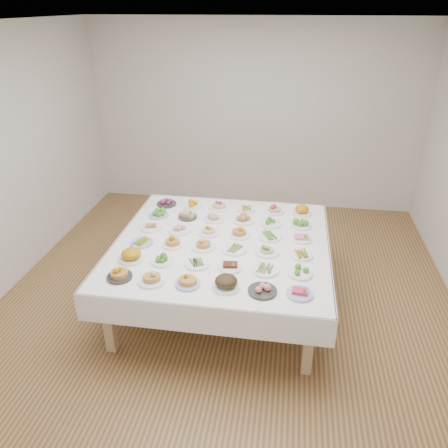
# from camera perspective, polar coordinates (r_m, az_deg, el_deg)

# --- Properties ---
(room_envelope) EXTENTS (5.02, 5.02, 2.81)m
(room_envelope) POSITION_cam_1_polar(r_m,az_deg,el_deg) (4.31, 0.82, 11.88)
(room_envelope) COLOR #9A6D40
(room_envelope) RESTS_ON ground
(display_table) EXTENTS (2.20, 2.20, 0.75)m
(display_table) POSITION_cam_1_polar(r_m,az_deg,el_deg) (4.53, -0.30, -3.06)
(display_table) COLOR white
(display_table) RESTS_ON ground
(dish_0) EXTENTS (0.23, 0.23, 0.13)m
(dish_0) POSITION_cam_1_polar(r_m,az_deg,el_deg) (4.01, -13.54, -6.12)
(dish_0) COLOR #2D2B28
(dish_0) RESTS_ON display_table
(dish_1) EXTENTS (0.25, 0.25, 0.15)m
(dish_1) POSITION_cam_1_polar(r_m,az_deg,el_deg) (3.90, -9.46, -6.64)
(dish_1) COLOR white
(dish_1) RESTS_ON display_table
(dish_2) EXTENTS (0.22, 0.22, 0.12)m
(dish_2) POSITION_cam_1_polar(r_m,az_deg,el_deg) (3.83, -4.78, -7.33)
(dish_2) COLOR #4C66B2
(dish_2) RESTS_ON display_table
(dish_3) EXTENTS (0.25, 0.25, 0.15)m
(dish_3) POSITION_cam_1_polar(r_m,az_deg,el_deg) (3.77, 0.28, -7.44)
(dish_3) COLOR white
(dish_3) RESTS_ON display_table
(dish_4) EXTENTS (0.25, 0.25, 0.10)m
(dish_4) POSITION_cam_1_polar(r_m,az_deg,el_deg) (3.75, 5.05, -8.34)
(dish_4) COLOR #2D2B28
(dish_4) RESTS_ON display_table
(dish_5) EXTENTS (0.22, 0.22, 0.09)m
(dish_5) POSITION_cam_1_polar(r_m,az_deg,el_deg) (3.76, 9.88, -8.71)
(dish_5) COLOR #4C66B2
(dish_5) RESTS_ON display_table
(dish_6) EXTENTS (0.24, 0.24, 0.14)m
(dish_6) POSITION_cam_1_polar(r_m,az_deg,el_deg) (4.25, -12.04, -3.81)
(dish_6) COLOR white
(dish_6) RESTS_ON display_table
(dish_7) EXTENTS (0.21, 0.21, 0.09)m
(dish_7) POSITION_cam_1_polar(r_m,az_deg,el_deg) (4.18, -8.06, -4.58)
(dish_7) COLOR white
(dish_7) RESTS_ON display_table
(dish_8) EXTENTS (0.24, 0.24, 0.05)m
(dish_8) POSITION_cam_1_polar(r_m,az_deg,el_deg) (4.12, -3.54, -5.12)
(dish_8) COLOR white
(dish_8) RESTS_ON display_table
(dish_9) EXTENTS (0.22, 0.22, 0.09)m
(dish_9) POSITION_cam_1_polar(r_m,az_deg,el_deg) (4.05, 0.81, -5.37)
(dish_9) COLOR white
(dish_9) RESTS_ON display_table
(dish_10) EXTENTS (0.25, 0.25, 0.05)m
(dish_10) POSITION_cam_1_polar(r_m,az_deg,el_deg) (4.03, 5.39, -5.88)
(dish_10) COLOR white
(dish_10) RESTS_ON display_table
(dish_11) EXTENTS (0.22, 0.22, 0.10)m
(dish_11) POSITION_cam_1_polar(r_m,az_deg,el_deg) (4.01, 9.93, -5.98)
(dish_11) COLOR white
(dish_11) RESTS_ON display_table
(dish_12) EXTENTS (0.25, 0.23, 0.06)m
(dish_12) POSITION_cam_1_polar(r_m,az_deg,el_deg) (4.53, -10.70, -2.28)
(dish_12) COLOR #4C66B2
(dish_12) RESTS_ON display_table
(dish_13) EXTENTS (0.21, 0.21, 0.12)m
(dish_13) POSITION_cam_1_polar(r_m,az_deg,el_deg) (4.43, -6.73, -2.20)
(dish_13) COLOR white
(dish_13) RESTS_ON display_table
(dish_14) EXTENTS (0.23, 0.23, 0.12)m
(dish_14) POSITION_cam_1_polar(r_m,az_deg,el_deg) (4.37, -2.72, -2.58)
(dish_14) COLOR white
(dish_14) RESTS_ON display_table
(dish_15) EXTENTS (0.24, 0.24, 0.06)m
(dish_15) POSITION_cam_1_polar(r_m,az_deg,el_deg) (4.33, 1.39, -3.26)
(dish_15) COLOR white
(dish_15) RESTS_ON display_table
(dish_16) EXTENTS (0.23, 0.23, 0.12)m
(dish_16) POSITION_cam_1_polar(r_m,az_deg,el_deg) (4.29, 5.64, -3.21)
(dish_16) COLOR white
(dish_16) RESTS_ON display_table
(dish_17) EXTENTS (0.21, 0.21, 0.05)m
(dish_17) POSITION_cam_1_polar(r_m,az_deg,el_deg) (4.30, 10.11, -3.96)
(dish_17) COLOR white
(dish_17) RESTS_ON display_table
(dish_18) EXTENTS (0.23, 0.23, 0.09)m
(dish_18) POSITION_cam_1_polar(r_m,az_deg,el_deg) (4.81, -9.52, -0.28)
(dish_18) COLOR white
(dish_18) RESTS_ON display_table
(dish_19) EXTENTS (0.24, 0.24, 0.09)m
(dish_19) POSITION_cam_1_polar(r_m,az_deg,el_deg) (4.71, -5.85, -0.57)
(dish_19) COLOR white
(dish_19) RESTS_ON display_table
(dish_20) EXTENTS (0.22, 0.22, 0.11)m
(dish_20) POSITION_cam_1_polar(r_m,az_deg,el_deg) (4.63, -2.00, -0.77)
(dish_20) COLOR white
(dish_20) RESTS_ON display_table
(dish_21) EXTENTS (0.22, 0.22, 0.13)m
(dish_21) POSITION_cam_1_polar(r_m,az_deg,el_deg) (4.59, 1.99, -0.92)
(dish_21) COLOR white
(dish_21) RESTS_ON display_table
(dish_22) EXTENTS (0.27, 0.24, 0.06)m
(dish_22) POSITION_cam_1_polar(r_m,az_deg,el_deg) (4.58, 5.96, -1.52)
(dish_22) COLOR white
(dish_22) RESTS_ON display_table
(dish_23) EXTENTS (0.21, 0.21, 0.09)m
(dish_23) POSITION_cam_1_polar(r_m,az_deg,el_deg) (4.58, 10.11, -1.66)
(dish_23) COLOR white
(dish_23) RESTS_ON display_table
(dish_24) EXTENTS (0.22, 0.22, 0.10)m
(dish_24) POSITION_cam_1_polar(r_m,az_deg,el_deg) (5.07, -8.54, 1.49)
(dish_24) COLOR #4C66B2
(dish_24) RESTS_ON display_table
(dish_25) EXTENTS (0.22, 0.21, 0.10)m
(dish_25) POSITION_cam_1_polar(r_m,az_deg,el_deg) (4.99, -4.77, 1.28)
(dish_25) COLOR #2D2B28
(dish_25) RESTS_ON display_table
(dish_26) EXTENTS (0.22, 0.22, 0.10)m
(dish_26) POSITION_cam_1_polar(r_m,az_deg,el_deg) (4.92, -1.33, 0.94)
(dish_26) COLOR white
(dish_26) RESTS_ON display_table
(dish_27) EXTENTS (0.23, 0.23, 0.11)m
(dish_27) POSITION_cam_1_polar(r_m,az_deg,el_deg) (4.89, 2.59, 0.80)
(dish_27) COLOR white
(dish_27) RESTS_ON display_table
(dish_28) EXTENTS (0.24, 0.24, 0.10)m
(dish_28) POSITION_cam_1_polar(r_m,az_deg,el_deg) (4.86, 6.13, 0.39)
(dish_28) COLOR white
(dish_28) RESTS_ON display_table
(dish_29) EXTENTS (0.24, 0.24, 0.11)m
(dish_29) POSITION_cam_1_polar(r_m,az_deg,el_deg) (4.86, 10.02, 0.22)
(dish_29) COLOR white
(dish_29) RESTS_ON display_table
(dish_30) EXTENTS (0.23, 0.23, 0.09)m
(dish_30) POSITION_cam_1_polar(r_m,az_deg,el_deg) (5.35, -7.52, 2.87)
(dish_30) COLOR #2D2B28
(dish_30) RESTS_ON display_table
(dish_31) EXTENTS (0.21, 0.21, 0.09)m
(dish_31) POSITION_cam_1_polar(r_m,az_deg,el_deg) (5.27, -4.08, 2.65)
(dish_31) COLOR white
(dish_31) RESTS_ON display_table
(dish_32) EXTENTS (0.23, 0.23, 0.13)m
(dish_32) POSITION_cam_1_polar(r_m,az_deg,el_deg) (5.20, -0.68, 2.63)
(dish_32) COLOR white
(dish_32) RESTS_ON display_table
(dish_33) EXTENTS (0.22, 0.22, 0.05)m
(dish_33) POSITION_cam_1_polar(r_m,az_deg,el_deg) (5.18, 2.95, 1.99)
(dish_33) COLOR white
(dish_33) RESTS_ON display_table
(dish_34) EXTENTS (0.23, 0.23, 0.14)m
(dish_34) POSITION_cam_1_polar(r_m,az_deg,el_deg) (5.14, 6.57, 2.20)
(dish_34) COLOR white
(dish_34) RESTS_ON display_table
(dish_35) EXTENTS (0.22, 0.22, 0.12)m
(dish_35) POSITION_cam_1_polar(r_m,az_deg,el_deg) (5.15, 10.12, 1.81)
(dish_35) COLOR white
(dish_35) RESTS_ON display_table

